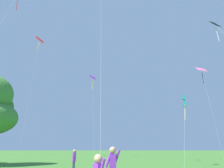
% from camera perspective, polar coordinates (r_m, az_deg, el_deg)
% --- Properties ---
extents(kite_teal_box, '(2.66, 5.12, 7.43)m').
position_cam_1_polar(kite_teal_box, '(22.64, 21.04, -5.00)').
color(kite_teal_box, teal).
rests_on(kite_teal_box, ground_plane).
extents(kite_purple_streamer, '(2.82, 8.36, 19.29)m').
position_cam_1_polar(kite_purple_streamer, '(46.40, -5.92, 1.05)').
color(kite_purple_streamer, purple).
rests_on(kite_purple_streamer, ground_plane).
extents(kite_red_high, '(2.03, 5.63, 28.72)m').
position_cam_1_polar(kite_red_high, '(51.30, -21.18, 11.34)').
color(kite_red_high, red).
rests_on(kite_red_high, ground_plane).
extents(kite_black_large, '(1.09, 7.90, 13.25)m').
position_cam_1_polar(kite_black_large, '(20.34, 29.65, 14.01)').
color(kite_black_large, black).
rests_on(kite_black_large, ground_plane).
extents(kite_pink_low, '(2.36, 5.98, 20.20)m').
position_cam_1_polar(kite_pink_low, '(48.93, 25.53, 3.08)').
color(kite_pink_low, pink).
rests_on(kite_pink_low, ground_plane).
extents(person_in_red_shirt, '(0.58, 0.24, 1.80)m').
position_cam_1_polar(person_in_red_shirt, '(7.38, 0.23, -23.95)').
color(person_in_red_shirt, black).
rests_on(person_in_red_shirt, ground_plane).
extents(person_far_back, '(0.38, 0.49, 1.68)m').
position_cam_1_polar(person_far_back, '(15.11, -11.40, -21.30)').
color(person_far_back, '#2D3351').
rests_on(person_far_back, ground_plane).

